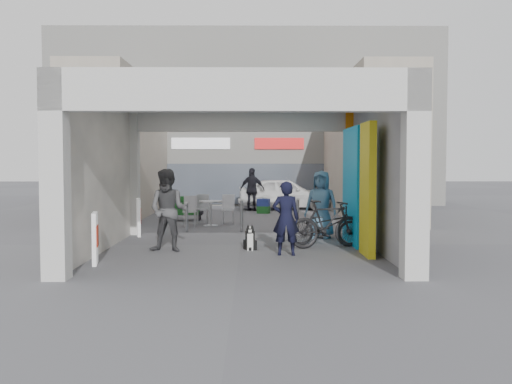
{
  "coord_description": "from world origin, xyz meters",
  "views": [
    {
      "loc": [
        0.27,
        -13.49,
        1.97
      ],
      "look_at": [
        0.38,
        1.0,
        1.21
      ],
      "focal_mm": 40.0,
      "sensor_mm": 36.0,
      "label": 1
    }
  ],
  "objects_px": {
    "bicycle_front": "(326,226)",
    "white_van": "(285,193)",
    "man_crates": "(252,189)",
    "produce_stand": "(185,211)",
    "bicycle_rear": "(327,224)",
    "cafe_set": "(208,214)",
    "man_elderly": "(321,204)",
    "man_with_dog": "(286,218)",
    "man_back_turned": "(168,210)",
    "border_collie": "(250,240)"
  },
  "relations": [
    {
      "from": "man_crates",
      "to": "bicycle_rear",
      "type": "xyz_separation_m",
      "value": [
        1.71,
        -9.96,
        -0.32
      ]
    },
    {
      "from": "produce_stand",
      "to": "bicycle_rear",
      "type": "height_order",
      "value": "bicycle_rear"
    },
    {
      "from": "cafe_set",
      "to": "produce_stand",
      "type": "distance_m",
      "value": 1.61
    },
    {
      "from": "man_elderly",
      "to": "man_back_turned",
      "type": "bearing_deg",
      "value": -127.48
    },
    {
      "from": "man_with_dog",
      "to": "man_back_turned",
      "type": "bearing_deg",
      "value": -7.74
    },
    {
      "from": "man_elderly",
      "to": "man_with_dog",
      "type": "bearing_deg",
      "value": -90.25
    },
    {
      "from": "cafe_set",
      "to": "man_crates",
      "type": "height_order",
      "value": "man_crates"
    },
    {
      "from": "produce_stand",
      "to": "white_van",
      "type": "relative_size",
      "value": 0.31
    },
    {
      "from": "cafe_set",
      "to": "man_back_turned",
      "type": "height_order",
      "value": "man_back_turned"
    },
    {
      "from": "produce_stand",
      "to": "bicycle_front",
      "type": "bearing_deg",
      "value": -38.81
    },
    {
      "from": "man_crates",
      "to": "white_van",
      "type": "xyz_separation_m",
      "value": [
        1.35,
        0.75,
        -0.21
      ]
    },
    {
      "from": "man_back_turned",
      "to": "man_elderly",
      "type": "xyz_separation_m",
      "value": [
        3.63,
        2.18,
        -0.03
      ]
    },
    {
      "from": "man_elderly",
      "to": "white_van",
      "type": "distance_m",
      "value": 9.06
    },
    {
      "from": "man_crates",
      "to": "white_van",
      "type": "height_order",
      "value": "man_crates"
    },
    {
      "from": "produce_stand",
      "to": "man_elderly",
      "type": "height_order",
      "value": "man_elderly"
    },
    {
      "from": "cafe_set",
      "to": "produce_stand",
      "type": "height_order",
      "value": "cafe_set"
    },
    {
      "from": "man_elderly",
      "to": "bicycle_rear",
      "type": "bearing_deg",
      "value": -70.89
    },
    {
      "from": "border_collie",
      "to": "man_crates",
      "type": "distance_m",
      "value": 10.33
    },
    {
      "from": "white_van",
      "to": "cafe_set",
      "type": "bearing_deg",
      "value": 154.13
    },
    {
      "from": "bicycle_front",
      "to": "white_van",
      "type": "xyz_separation_m",
      "value": [
        -0.37,
        10.35,
        0.19
      ]
    },
    {
      "from": "man_back_turned",
      "to": "bicycle_front",
      "type": "xyz_separation_m",
      "value": [
        3.58,
        0.88,
        -0.44
      ]
    },
    {
      "from": "man_elderly",
      "to": "white_van",
      "type": "relative_size",
      "value": 0.45
    },
    {
      "from": "cafe_set",
      "to": "man_crates",
      "type": "distance_m",
      "value": 5.34
    },
    {
      "from": "produce_stand",
      "to": "bicycle_rear",
      "type": "xyz_separation_m",
      "value": [
        3.99,
        -6.18,
        0.24
      ]
    },
    {
      "from": "man_back_turned",
      "to": "bicycle_front",
      "type": "bearing_deg",
      "value": 24.58
    },
    {
      "from": "cafe_set",
      "to": "man_back_turned",
      "type": "bearing_deg",
      "value": -94.74
    },
    {
      "from": "produce_stand",
      "to": "bicycle_front",
      "type": "relative_size",
      "value": 0.68
    },
    {
      "from": "border_collie",
      "to": "cafe_set",
      "type": "bearing_deg",
      "value": 81.63
    },
    {
      "from": "bicycle_front",
      "to": "man_back_turned",
      "type": "bearing_deg",
      "value": 111.83
    },
    {
      "from": "border_collie",
      "to": "man_elderly",
      "type": "xyz_separation_m",
      "value": [
        1.83,
        2.01,
        0.64
      ]
    },
    {
      "from": "man_crates",
      "to": "produce_stand",
      "type": "bearing_deg",
      "value": 75.46
    },
    {
      "from": "border_collie",
      "to": "bicycle_front",
      "type": "distance_m",
      "value": 1.93
    },
    {
      "from": "produce_stand",
      "to": "man_back_turned",
      "type": "height_order",
      "value": "man_back_turned"
    },
    {
      "from": "produce_stand",
      "to": "bicycle_rear",
      "type": "bearing_deg",
      "value": -40.45
    },
    {
      "from": "man_crates",
      "to": "bicycle_front",
      "type": "xyz_separation_m",
      "value": [
        1.72,
        -9.61,
        -0.4
      ]
    },
    {
      "from": "cafe_set",
      "to": "border_collie",
      "type": "distance_m",
      "value": 5.36
    },
    {
      "from": "man_back_turned",
      "to": "bicycle_rear",
      "type": "distance_m",
      "value": 3.62
    },
    {
      "from": "man_crates",
      "to": "bicycle_front",
      "type": "bearing_deg",
      "value": 116.83
    },
    {
      "from": "white_van",
      "to": "man_back_turned",
      "type": "bearing_deg",
      "value": 163.39
    },
    {
      "from": "bicycle_front",
      "to": "white_van",
      "type": "height_order",
      "value": "white_van"
    },
    {
      "from": "cafe_set",
      "to": "border_collie",
      "type": "relative_size",
      "value": 2.64
    },
    {
      "from": "man_elderly",
      "to": "man_crates",
      "type": "relative_size",
      "value": 1.01
    },
    {
      "from": "man_back_turned",
      "to": "bicycle_rear",
      "type": "relative_size",
      "value": 0.99
    },
    {
      "from": "man_crates",
      "to": "bicycle_rear",
      "type": "height_order",
      "value": "man_crates"
    },
    {
      "from": "man_back_turned",
      "to": "man_elderly",
      "type": "bearing_deg",
      "value": 41.83
    },
    {
      "from": "man_elderly",
      "to": "man_crates",
      "type": "xyz_separation_m",
      "value": [
        -1.78,
        8.3,
        -0.01
      ]
    },
    {
      "from": "man_back_turned",
      "to": "white_van",
      "type": "distance_m",
      "value": 11.68
    },
    {
      "from": "man_with_dog",
      "to": "man_crates",
      "type": "xyz_separation_m",
      "value": [
        -0.7,
        11.01,
        0.08
      ]
    },
    {
      "from": "man_back_turned",
      "to": "man_crates",
      "type": "bearing_deg",
      "value": 90.77
    },
    {
      "from": "bicycle_rear",
      "to": "white_van",
      "type": "xyz_separation_m",
      "value": [
        -0.36,
        10.7,
        0.11
      ]
    }
  ]
}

